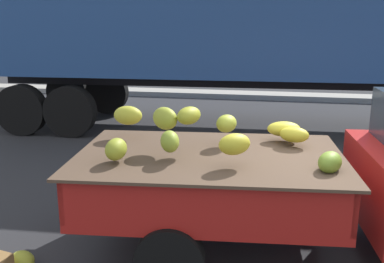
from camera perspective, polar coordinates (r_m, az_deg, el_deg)
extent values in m
plane|color=#28282B|center=(5.27, 18.16, -14.00)|extent=(220.00, 220.00, 0.00)
cube|color=gray|center=(14.00, 13.44, 4.37)|extent=(80.00, 0.80, 0.16)
cube|color=#B21E19|center=(4.75, 2.20, -8.73)|extent=(2.74, 1.85, 0.08)
cube|color=#B21E19|center=(5.40, 2.72, -2.88)|extent=(2.61, 0.27, 0.44)
cube|color=#B21E19|center=(3.92, 1.54, -9.81)|extent=(2.61, 0.27, 0.44)
cube|color=#B21E19|center=(4.76, 17.89, -6.03)|extent=(0.19, 1.64, 0.44)
cube|color=#B21E19|center=(4.89, -12.99, -5.15)|extent=(0.19, 1.64, 0.44)
cube|color=#B21914|center=(5.44, 2.73, -3.19)|extent=(2.50, 0.22, 0.07)
cube|color=brown|center=(4.58, 2.26, -3.09)|extent=(2.87, 1.98, 0.03)
ellipsoid|color=#A6B132|center=(4.83, 4.46, 1.03)|extent=(0.29, 0.32, 0.19)
ellipsoid|color=#959F2A|center=(4.33, -9.74, -2.26)|extent=(0.20, 0.30, 0.21)
ellipsoid|color=#A3AE31|center=(4.60, -3.49, 1.69)|extent=(0.38, 0.35, 0.24)
ellipsoid|color=olive|center=(4.27, 17.31, -3.79)|extent=(0.31, 0.37, 0.20)
ellipsoid|color=gold|center=(4.93, 13.01, -0.40)|extent=(0.36, 0.28, 0.17)
ellipsoid|color=gold|center=(5.12, 11.73, 0.33)|extent=(0.40, 0.28, 0.17)
ellipsoid|color=#A0A429|center=(4.54, -0.40, 2.07)|extent=(0.31, 0.37, 0.18)
ellipsoid|color=gold|center=(4.14, 5.48, -1.63)|extent=(0.38, 0.37, 0.20)
ellipsoid|color=olive|center=(4.30, -2.87, -1.29)|extent=(0.26, 0.32, 0.21)
ellipsoid|color=gold|center=(5.18, -8.23, 2.06)|extent=(0.36, 0.26, 0.22)
cylinder|color=black|center=(5.60, -0.53, -7.89)|extent=(0.65, 0.25, 0.64)
cylinder|color=black|center=(4.19, -2.88, -16.09)|extent=(0.65, 0.25, 0.64)
cube|color=navy|center=(9.83, 7.16, 15.27)|extent=(12.09, 3.00, 2.70)
cube|color=black|center=(9.93, 6.89, 6.58)|extent=(11.05, 0.86, 0.30)
cylinder|color=black|center=(11.82, -10.85, 4.95)|extent=(1.09, 0.34, 1.08)
cylinder|color=black|center=(9.61, -15.39, 2.52)|extent=(1.09, 0.34, 1.08)
cylinder|color=black|center=(12.21, -15.68, 4.96)|extent=(1.09, 0.34, 1.08)
cylinder|color=black|center=(10.09, -21.04, 2.61)|extent=(1.09, 0.34, 1.08)
ellipsoid|color=#A0A92D|center=(4.93, -20.97, -15.22)|extent=(0.36, 0.33, 0.18)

